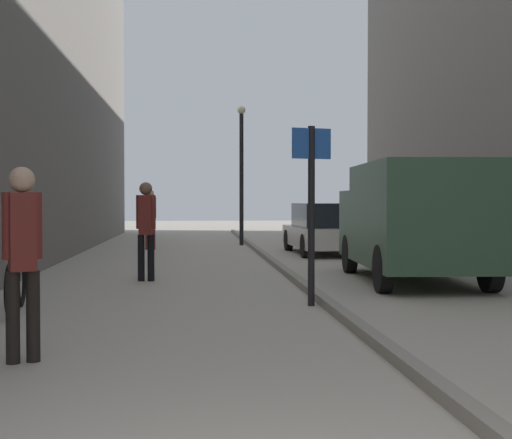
% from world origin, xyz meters
% --- Properties ---
extents(ground_plane, '(80.00, 80.00, 0.00)m').
position_xyz_m(ground_plane, '(0.00, 12.00, 0.00)').
color(ground_plane, '#A8A093').
extents(kerb_strip, '(0.16, 40.00, 0.12)m').
position_xyz_m(kerb_strip, '(1.58, 12.00, 0.06)').
color(kerb_strip, gray).
rests_on(kerb_strip, ground_plane).
extents(pedestrian_main_foreground, '(0.35, 0.28, 1.84)m').
position_xyz_m(pedestrian_main_foreground, '(-1.93, 4.19, 1.06)').
color(pedestrian_main_foreground, black).
rests_on(pedestrian_main_foreground, ground_plane).
extents(pedestrian_mid_block, '(0.37, 0.24, 1.87)m').
position_xyz_m(pedestrian_mid_block, '(-1.22, 11.00, 1.08)').
color(pedestrian_mid_block, black).
rests_on(pedestrian_mid_block, ground_plane).
extents(pedestrian_far_crossing, '(0.37, 0.24, 1.87)m').
position_xyz_m(pedestrian_far_crossing, '(-1.67, 19.87, 1.08)').
color(pedestrian_far_crossing, maroon).
rests_on(pedestrian_far_crossing, ground_plane).
extents(delivery_van, '(2.25, 4.99, 2.20)m').
position_xyz_m(delivery_van, '(3.77, 10.45, 1.19)').
color(delivery_van, '#335138').
rests_on(delivery_van, ground_plane).
extents(parked_car, '(1.93, 4.25, 1.45)m').
position_xyz_m(parked_car, '(3.43, 17.67, 0.71)').
color(parked_car, silver).
rests_on(parked_car, ground_plane).
extents(street_sign_post, '(0.59, 0.18, 2.60)m').
position_xyz_m(street_sign_post, '(1.37, 7.57, 1.55)').
color(street_sign_post, black).
rests_on(street_sign_post, ground_plane).
extents(lamp_post, '(0.28, 0.28, 4.76)m').
position_xyz_m(lamp_post, '(1.32, 21.84, 2.72)').
color(lamp_post, black).
rests_on(lamp_post, ground_plane).
extents(bicycle_leaning, '(0.23, 1.77, 0.98)m').
position_xyz_m(bicycle_leaning, '(-2.75, 7.34, 0.38)').
color(bicycle_leaning, black).
rests_on(bicycle_leaning, ground_plane).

